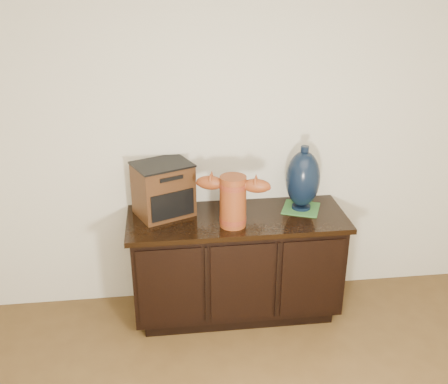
{
  "coord_description": "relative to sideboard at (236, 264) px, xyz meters",
  "views": [
    {
      "loc": [
        -0.47,
        -0.87,
        2.3
      ],
      "look_at": [
        -0.09,
        2.18,
        0.96
      ],
      "focal_mm": 42.0,
      "sensor_mm": 36.0,
      "label": 1
    }
  ],
  "objects": [
    {
      "name": "green_mat",
      "position": [
        0.45,
        0.07,
        0.37
      ],
      "size": [
        0.31,
        0.31,
        0.01
      ],
      "primitive_type": "cube",
      "rotation": [
        0.0,
        0.0,
        -0.39
      ],
      "color": "#346E31",
      "rests_on": "sideboard"
    },
    {
      "name": "terracotta_vessel",
      "position": [
        -0.04,
        -0.12,
        0.56
      ],
      "size": [
        0.47,
        0.22,
        0.34
      ],
      "rotation": [
        0.0,
        0.0,
        -0.3
      ],
      "color": "brown",
      "rests_on": "sideboard"
    },
    {
      "name": "tv_radio",
      "position": [
        -0.48,
        0.11,
        0.55
      ],
      "size": [
        0.44,
        0.41,
        0.36
      ],
      "rotation": [
        0.0,
        0.0,
        0.41
      ],
      "color": "#3E220F",
      "rests_on": "sideboard"
    },
    {
      "name": "lamp_base",
      "position": [
        0.45,
        0.07,
        0.59
      ],
      "size": [
        0.3,
        0.3,
        0.45
      ],
      "rotation": [
        0.0,
        0.0,
        -0.39
      ],
      "color": "black",
      "rests_on": "green_mat"
    },
    {
      "name": "sideboard",
      "position": [
        0.0,
        0.0,
        0.0
      ],
      "size": [
        1.46,
        0.56,
        0.75
      ],
      "color": "black",
      "rests_on": "ground"
    },
    {
      "name": "spray_can",
      "position": [
        -0.02,
        0.12,
        0.46
      ],
      "size": [
        0.06,
        0.06,
        0.18
      ],
      "color": "#4F0F0D",
      "rests_on": "sideboard"
    }
  ]
}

